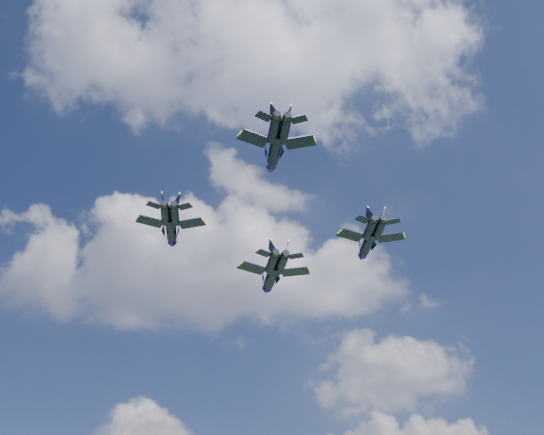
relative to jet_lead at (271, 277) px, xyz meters
The scene contains 4 objects.
jet_lead is the anchor object (origin of this frame).
jet_left 23.39m from the jet_lead, 129.19° to the right, with size 10.66×13.83×3.29m.
jet_right 20.61m from the jet_lead, 39.25° to the right, with size 10.89×14.22×3.37m.
jet_slot 34.51m from the jet_lead, 86.87° to the right, with size 10.56×13.86×3.28m.
Camera 1 is at (4.12, -83.08, 3.55)m, focal length 45.00 mm.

